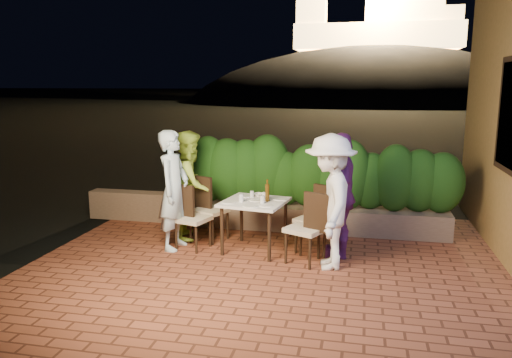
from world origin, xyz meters
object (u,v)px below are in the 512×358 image
(chair_left_front, at_px, (193,217))
(diner_white, at_px, (330,202))
(chair_left_back, at_px, (210,209))
(diner_green, at_px, (191,185))
(beer_bottle, at_px, (267,190))
(diner_purple, at_px, (340,195))
(diner_blue, at_px, (174,190))
(chair_right_front, at_px, (306,227))
(dining_table, at_px, (255,226))
(parapet_lamp, at_px, (185,190))
(bowl, at_px, (259,195))
(chair_right_back, at_px, (315,219))

(chair_left_front, xyz_separation_m, diner_white, (2.01, -0.35, 0.42))
(chair_left_back, height_order, diner_green, diner_green)
(beer_bottle, height_order, diner_white, diner_white)
(chair_left_back, height_order, diner_white, diner_white)
(diner_purple, bearing_deg, diner_white, -19.50)
(diner_blue, bearing_deg, beer_bottle, -80.55)
(chair_right_front, height_order, diner_purple, diner_purple)
(beer_bottle, distance_m, chair_left_front, 1.18)
(diner_white, height_order, diner_purple, diner_white)
(diner_blue, xyz_separation_m, diner_green, (0.05, 0.58, -0.03))
(chair_left_back, relative_size, diner_purple, 0.57)
(dining_table, xyz_separation_m, diner_blue, (-1.18, -0.13, 0.50))
(diner_green, bearing_deg, chair_left_front, -167.92)
(diner_blue, height_order, diner_green, diner_blue)
(beer_bottle, bearing_deg, diner_white, -26.05)
(diner_blue, bearing_deg, diner_green, -1.91)
(dining_table, bearing_deg, chair_left_back, 154.98)
(chair_right_front, height_order, diner_blue, diner_blue)
(chair_right_front, distance_m, parapet_lamp, 2.78)
(bowl, xyz_separation_m, diner_green, (-1.12, 0.13, 0.08))
(diner_blue, xyz_separation_m, diner_white, (2.28, -0.30, 0.01))
(bowl, height_order, parapet_lamp, bowl)
(chair_left_back, xyz_separation_m, chair_right_back, (1.65, -0.27, 0.01))
(chair_right_back, height_order, diner_white, diner_white)
(chair_right_back, distance_m, diner_white, 0.69)
(diner_green, relative_size, diner_purple, 0.97)
(beer_bottle, height_order, chair_left_back, beer_bottle)
(chair_right_front, distance_m, chair_right_back, 0.45)
(beer_bottle, relative_size, chair_left_back, 0.32)
(chair_right_front, bearing_deg, dining_table, 1.42)
(bowl, bearing_deg, chair_right_back, -14.17)
(chair_right_back, bearing_deg, dining_table, 34.02)
(chair_left_back, bearing_deg, chair_right_back, 12.84)
(diner_green, distance_m, diner_purple, 2.37)
(diner_purple, bearing_deg, chair_right_back, -102.72)
(chair_right_front, bearing_deg, diner_green, 2.48)
(dining_table, bearing_deg, diner_white, -21.35)
(diner_blue, xyz_separation_m, parapet_lamp, (-0.34, 1.36, -0.31))
(chair_left_back, xyz_separation_m, diner_blue, (-0.40, -0.49, 0.38))
(beer_bottle, relative_size, chair_right_front, 0.32)
(diner_purple, bearing_deg, dining_table, -93.84)
(chair_right_front, xyz_separation_m, parapet_lamp, (-2.30, 1.57, 0.07))
(bowl, bearing_deg, dining_table, -88.58)
(bowl, distance_m, chair_right_back, 0.94)
(diner_blue, height_order, diner_purple, diner_blue)
(chair_right_back, bearing_deg, chair_left_back, 18.38)
(chair_left_front, distance_m, chair_left_back, 0.47)
(chair_right_back, relative_size, diner_blue, 0.58)
(chair_right_front, relative_size, diner_green, 0.59)
(chair_left_front, xyz_separation_m, chair_right_back, (1.78, 0.18, 0.04))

